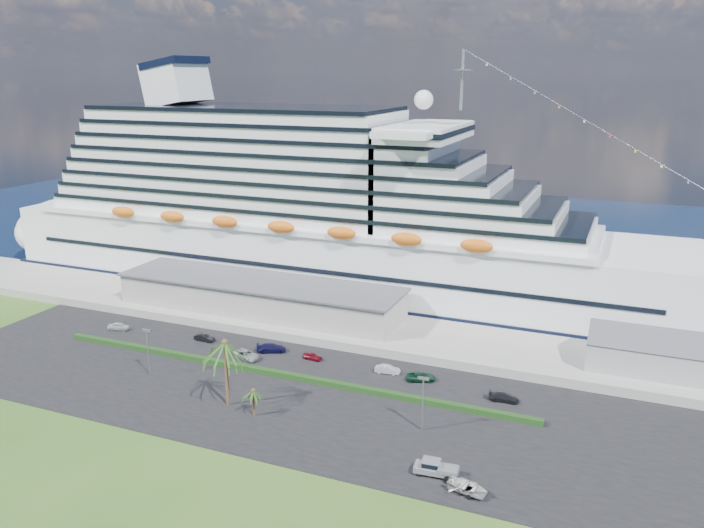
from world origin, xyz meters
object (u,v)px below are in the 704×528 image
at_px(cruise_ship, 323,219).
at_px(boat_trailer, 467,487).
at_px(pickup_truck, 436,468).
at_px(parked_car_3, 271,348).

xyz_separation_m(cruise_ship, boat_trailer, (51.18, -68.81, -15.48)).
relative_size(pickup_truck, boat_trailer, 0.98).
height_order(pickup_truck, boat_trailer, pickup_truck).
height_order(cruise_ship, boat_trailer, cruise_ship).
height_order(parked_car_3, pickup_truck, pickup_truck).
height_order(cruise_ship, parked_car_3, cruise_ship).
xyz_separation_m(cruise_ship, parked_car_3, (7.66, -39.30, -15.79)).
bearing_deg(cruise_ship, parked_car_3, -78.97).
distance_m(pickup_truck, boat_trailer, 5.33).
relative_size(parked_car_3, pickup_truck, 0.93).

